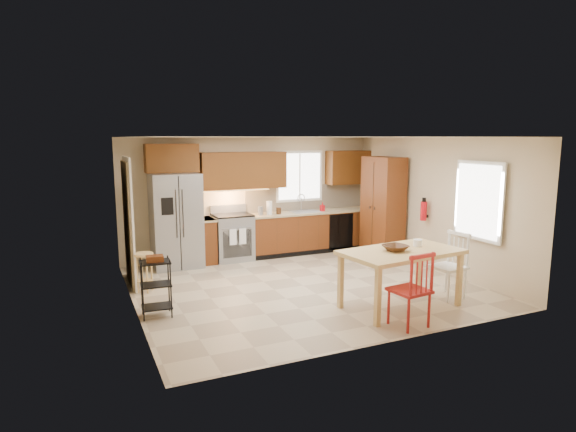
# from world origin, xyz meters

# --- Properties ---
(floor) EXTENTS (5.50, 5.50, 0.00)m
(floor) POSITION_xyz_m (0.00, 0.00, 0.00)
(floor) COLOR tan
(floor) RESTS_ON ground
(ceiling) EXTENTS (5.50, 5.00, 0.02)m
(ceiling) POSITION_xyz_m (0.00, 0.00, 2.50)
(ceiling) COLOR silver
(ceiling) RESTS_ON ground
(wall_back) EXTENTS (5.50, 0.02, 2.50)m
(wall_back) POSITION_xyz_m (0.00, 2.50, 1.25)
(wall_back) COLOR #CCB793
(wall_back) RESTS_ON ground
(wall_front) EXTENTS (5.50, 0.02, 2.50)m
(wall_front) POSITION_xyz_m (0.00, -2.50, 1.25)
(wall_front) COLOR #CCB793
(wall_front) RESTS_ON ground
(wall_left) EXTENTS (0.02, 5.00, 2.50)m
(wall_left) POSITION_xyz_m (-2.75, 0.00, 1.25)
(wall_left) COLOR #CCB793
(wall_left) RESTS_ON ground
(wall_right) EXTENTS (0.02, 5.00, 2.50)m
(wall_right) POSITION_xyz_m (2.75, 0.00, 1.25)
(wall_right) COLOR #CCB793
(wall_right) RESTS_ON ground
(refrigerator) EXTENTS (0.92, 0.75, 1.82)m
(refrigerator) POSITION_xyz_m (-1.70, 2.12, 0.91)
(refrigerator) COLOR gray
(refrigerator) RESTS_ON floor
(range_stove) EXTENTS (0.76, 0.63, 0.92)m
(range_stove) POSITION_xyz_m (-0.55, 2.19, 0.46)
(range_stove) COLOR gray
(range_stove) RESTS_ON floor
(base_cabinet_narrow) EXTENTS (0.30, 0.60, 0.90)m
(base_cabinet_narrow) POSITION_xyz_m (-1.10, 2.20, 0.45)
(base_cabinet_narrow) COLOR #5D2811
(base_cabinet_narrow) RESTS_ON floor
(base_cabinet_run) EXTENTS (2.92, 0.60, 0.90)m
(base_cabinet_run) POSITION_xyz_m (1.29, 2.20, 0.45)
(base_cabinet_run) COLOR #5D2811
(base_cabinet_run) RESTS_ON floor
(dishwasher) EXTENTS (0.60, 0.02, 0.78)m
(dishwasher) POSITION_xyz_m (1.85, 1.91, 0.45)
(dishwasher) COLOR black
(dishwasher) RESTS_ON floor
(backsplash) EXTENTS (2.92, 0.03, 0.55)m
(backsplash) POSITION_xyz_m (1.29, 2.48, 1.18)
(backsplash) COLOR beige
(backsplash) RESTS_ON wall_back
(upper_over_fridge) EXTENTS (1.00, 0.35, 0.55)m
(upper_over_fridge) POSITION_xyz_m (-1.70, 2.33, 2.10)
(upper_over_fridge) COLOR #5D300F
(upper_over_fridge) RESTS_ON wall_back
(upper_left_block) EXTENTS (1.80, 0.35, 0.75)m
(upper_left_block) POSITION_xyz_m (-0.25, 2.33, 1.83)
(upper_left_block) COLOR #5D300F
(upper_left_block) RESTS_ON wall_back
(upper_right_block) EXTENTS (1.00, 0.35, 0.75)m
(upper_right_block) POSITION_xyz_m (2.25, 2.33, 1.83)
(upper_right_block) COLOR #5D300F
(upper_right_block) RESTS_ON wall_back
(window_back) EXTENTS (1.12, 0.04, 1.12)m
(window_back) POSITION_xyz_m (1.10, 2.48, 1.65)
(window_back) COLOR white
(window_back) RESTS_ON wall_back
(sink) EXTENTS (0.62, 0.46, 0.16)m
(sink) POSITION_xyz_m (1.10, 2.20, 0.86)
(sink) COLOR gray
(sink) RESTS_ON base_cabinet_run
(undercab_glow) EXTENTS (1.60, 0.30, 0.01)m
(undercab_glow) POSITION_xyz_m (-0.55, 2.30, 1.43)
(undercab_glow) COLOR #FFBF66
(undercab_glow) RESTS_ON wall_back
(soap_bottle) EXTENTS (0.09, 0.09, 0.19)m
(soap_bottle) POSITION_xyz_m (1.48, 2.10, 1.00)
(soap_bottle) COLOR #B90C14
(soap_bottle) RESTS_ON base_cabinet_run
(paper_towel) EXTENTS (0.12, 0.12, 0.28)m
(paper_towel) POSITION_xyz_m (0.25, 2.15, 1.04)
(paper_towel) COLOR white
(paper_towel) RESTS_ON base_cabinet_run
(canister_steel) EXTENTS (0.11, 0.11, 0.18)m
(canister_steel) POSITION_xyz_m (0.05, 2.15, 0.99)
(canister_steel) COLOR gray
(canister_steel) RESTS_ON base_cabinet_run
(canister_wood) EXTENTS (0.10, 0.10, 0.14)m
(canister_wood) POSITION_xyz_m (0.45, 2.12, 0.97)
(canister_wood) COLOR #472A13
(canister_wood) RESTS_ON base_cabinet_run
(pantry) EXTENTS (0.50, 0.95, 2.10)m
(pantry) POSITION_xyz_m (2.43, 1.20, 1.05)
(pantry) COLOR #5D2811
(pantry) RESTS_ON floor
(fire_extinguisher) EXTENTS (0.12, 0.12, 0.36)m
(fire_extinguisher) POSITION_xyz_m (2.63, 0.15, 1.10)
(fire_extinguisher) COLOR #B90C14
(fire_extinguisher) RESTS_ON wall_right
(window_right) EXTENTS (0.04, 1.02, 1.32)m
(window_right) POSITION_xyz_m (2.68, -1.15, 1.45)
(window_right) COLOR white
(window_right) RESTS_ON wall_right
(doorway) EXTENTS (0.04, 0.95, 2.10)m
(doorway) POSITION_xyz_m (-2.67, 1.30, 1.05)
(doorway) COLOR #8C7A59
(doorway) RESTS_ON wall_left
(dining_table) EXTENTS (1.84, 1.17, 0.85)m
(dining_table) POSITION_xyz_m (0.86, -1.51, 0.42)
(dining_table) COLOR #DCB46E
(dining_table) RESTS_ON floor
(chair_red) EXTENTS (0.53, 0.53, 1.02)m
(chair_red) POSITION_xyz_m (0.51, -2.16, 0.51)
(chair_red) COLOR #A91D1A
(chair_red) RESTS_ON floor
(chair_white) EXTENTS (0.53, 0.53, 1.02)m
(chair_white) POSITION_xyz_m (1.81, -1.46, 0.51)
(chair_white) COLOR white
(chair_white) RESTS_ON floor
(table_bowl) EXTENTS (0.39, 0.39, 0.09)m
(table_bowl) POSITION_xyz_m (0.75, -1.51, 0.86)
(table_bowl) COLOR #472A13
(table_bowl) RESTS_ON dining_table
(table_jar) EXTENTS (0.16, 0.16, 0.17)m
(table_jar) POSITION_xyz_m (1.24, -1.40, 0.89)
(table_jar) COLOR white
(table_jar) RESTS_ON dining_table
(bar_stool) EXTENTS (0.39, 0.39, 0.64)m
(bar_stool) POSITION_xyz_m (-2.50, 0.77, 0.32)
(bar_stool) COLOR #DCB46E
(bar_stool) RESTS_ON floor
(utility_cart) EXTENTS (0.44, 0.35, 0.83)m
(utility_cart) POSITION_xyz_m (-2.50, -0.43, 0.42)
(utility_cart) COLOR black
(utility_cart) RESTS_ON floor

